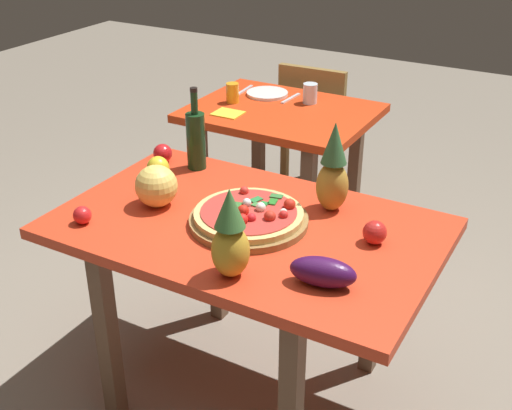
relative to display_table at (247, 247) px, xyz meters
name	(u,v)px	position (x,y,z in m)	size (l,w,h in m)	color
ground_plane	(248,390)	(0.00, 0.00, -0.67)	(10.00, 10.00, 0.00)	gray
display_table	(247,247)	(0.00, 0.00, 0.00)	(1.31, 0.82, 0.76)	brown
background_table	(281,134)	(-0.44, 1.10, -0.04)	(0.90, 0.70, 0.76)	brown
dining_chair	(317,124)	(-0.49, 1.68, -0.19)	(0.41, 0.41, 0.85)	olive
pizza_board	(249,221)	(0.01, 0.00, 0.11)	(0.41, 0.41, 0.03)	olive
pizza	(250,214)	(0.01, 0.00, 0.13)	(0.38, 0.38, 0.06)	#D5B768
wine_bottle	(196,139)	(-0.41, 0.30, 0.22)	(0.08, 0.08, 0.34)	#163619
pineapple_left	(230,237)	(0.12, -0.30, 0.22)	(0.12, 0.12, 0.29)	gold
pineapple_right	(333,172)	(0.21, 0.24, 0.24)	(0.11, 0.11, 0.33)	#AB852E
melon	(156,186)	(-0.35, -0.04, 0.17)	(0.15, 0.15, 0.15)	#EECC60
bell_pepper	(158,168)	(-0.48, 0.14, 0.14)	(0.09, 0.09, 0.10)	yellow
eggplant	(323,272)	(0.38, -0.21, 0.14)	(0.20, 0.09, 0.09)	#3C1143
tomato_at_corner	(82,215)	(-0.49, -0.28, 0.13)	(0.06, 0.06, 0.06)	red
tomato_by_bottle	(163,153)	(-0.56, 0.28, 0.13)	(0.08, 0.08, 0.08)	red
tomato_beside_pepper	(375,232)	(0.43, 0.09, 0.13)	(0.08, 0.08, 0.08)	red
drinking_glass_juice	(233,93)	(-0.71, 1.07, 0.14)	(0.07, 0.07, 0.10)	orange
drinking_glass_water	(310,93)	(-0.36, 1.26, 0.14)	(0.07, 0.07, 0.10)	silver
dinner_plate	(267,93)	(-0.61, 1.27, 0.10)	(0.22, 0.22, 0.02)	white
fork_utensil	(245,90)	(-0.75, 1.27, 0.10)	(0.02, 0.18, 0.01)	silver
knife_utensil	(291,98)	(-0.47, 1.27, 0.10)	(0.02, 0.18, 0.01)	silver
napkin_folded	(228,113)	(-0.64, 0.91, 0.10)	(0.14, 0.12, 0.01)	yellow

